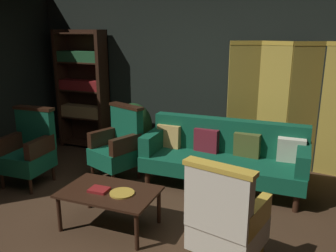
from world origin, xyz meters
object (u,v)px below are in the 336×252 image
at_px(armchair_gilt_accent, 226,220).
at_px(potted_plant, 133,127).
at_px(folding_screen, 288,106).
at_px(brass_tray, 122,193).
at_px(bookshelf, 83,88).
at_px(velvet_couch, 224,154).
at_px(armchair_wing_right, 29,149).
at_px(coffee_table, 109,195).
at_px(armchair_wing_left, 118,145).
at_px(book_red_leather, 99,190).

distance_m(armchair_gilt_accent, potted_plant, 3.02).
bearing_deg(folding_screen, brass_tray, -121.70).
height_order(bookshelf, armchair_gilt_accent, bookshelf).
bearing_deg(velvet_couch, folding_screen, 49.99).
bearing_deg(armchair_wing_right, brass_tray, -18.94).
bearing_deg(armchair_gilt_accent, bookshelf, 141.56).
distance_m(bookshelf, armchair_gilt_accent, 4.00).
height_order(bookshelf, coffee_table, bookshelf).
relative_size(bookshelf, potted_plant, 2.25).
bearing_deg(potted_plant, bookshelf, 168.67).
xyz_separation_m(armchair_wing_left, brass_tray, (0.71, -1.19, -0.06)).
relative_size(velvet_couch, coffee_table, 2.12).
relative_size(armchair_wing_right, brass_tray, 4.04).
bearing_deg(armchair_wing_left, folding_screen, 27.95).
height_order(armchair_wing_left, book_red_leather, armchair_wing_left).
bearing_deg(book_red_leather, bookshelf, 127.19).
height_order(armchair_gilt_accent, book_red_leather, armchair_gilt_accent).
relative_size(folding_screen, armchair_gilt_accent, 1.83).
distance_m(armchair_gilt_accent, armchair_wing_left, 2.33).
height_order(armchair_wing_right, book_red_leather, armchair_wing_right).
bearing_deg(bookshelf, potted_plant, -11.33).
distance_m(folding_screen, brass_tray, 2.80).
xyz_separation_m(potted_plant, brass_tray, (0.89, -2.01, -0.10)).
height_order(coffee_table, armchair_wing_right, armchair_wing_right).
xyz_separation_m(folding_screen, bookshelf, (-3.41, -0.11, 0.07)).
xyz_separation_m(bookshelf, armchair_wing_left, (1.26, -1.03, -0.57)).
xyz_separation_m(velvet_couch, potted_plant, (-1.62, 0.52, 0.07)).
height_order(folding_screen, armchair_gilt_accent, folding_screen).
relative_size(velvet_couch, potted_plant, 2.33).
distance_m(armchair_wing_right, brass_tray, 1.85).
relative_size(coffee_table, book_red_leather, 5.04).
distance_m(book_red_leather, brass_tray, 0.26).
height_order(armchair_wing_right, potted_plant, armchair_wing_right).
bearing_deg(potted_plant, coffee_table, -69.84).
bearing_deg(armchair_wing_left, potted_plant, 102.63).
height_order(armchair_wing_left, potted_plant, armchair_wing_left).
bearing_deg(folding_screen, velvet_couch, -130.01).
bearing_deg(bookshelf, coffee_table, -50.76).
relative_size(bookshelf, armchair_gilt_accent, 1.97).
bearing_deg(armchair_gilt_accent, armchair_wing_left, 142.23).
height_order(folding_screen, armchair_wing_right, folding_screen).
bearing_deg(potted_plant, armchair_gilt_accent, -47.97).
bearing_deg(potted_plant, velvet_couch, -17.88).
bearing_deg(bookshelf, armchair_gilt_accent, -38.44).
bearing_deg(bookshelf, folding_screen, 1.81).
bearing_deg(velvet_couch, book_red_leather, -122.97).
bearing_deg(brass_tray, velvet_couch, 63.84).
bearing_deg(bookshelf, armchair_wing_right, -82.38).
relative_size(velvet_couch, armchair_gilt_accent, 2.04).
xyz_separation_m(coffee_table, potted_plant, (-0.73, 2.00, 0.15)).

